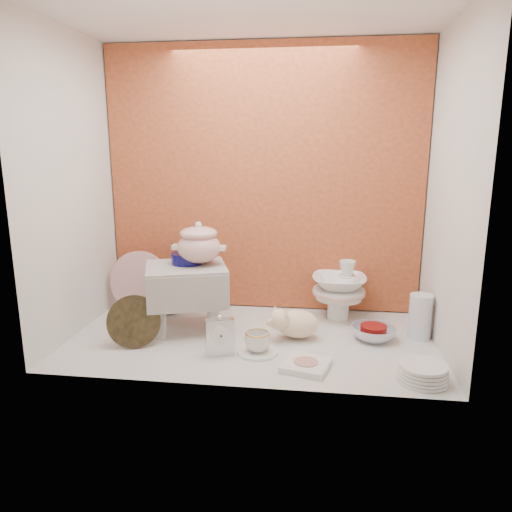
{
  "coord_description": "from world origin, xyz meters",
  "views": [
    {
      "loc": [
        0.32,
        -2.23,
        0.95
      ],
      "look_at": [
        0.02,
        0.02,
        0.42
      ],
      "focal_mm": 33.61,
      "sensor_mm": 36.0,
      "label": 1
    }
  ],
  "objects": [
    {
      "name": "ground",
      "position": [
        0.0,
        0.0,
        0.0
      ],
      "size": [
        1.8,
        1.8,
        0.0
      ],
      "primitive_type": "plane",
      "color": "silver",
      "rests_on": "ground"
    },
    {
      "name": "niche_shell",
      "position": [
        0.0,
        0.18,
        0.93
      ],
      "size": [
        1.86,
        1.03,
        1.53
      ],
      "color": "#CD5833",
      "rests_on": "ground"
    },
    {
      "name": "step_stool",
      "position": [
        -0.35,
        0.08,
        0.17
      ],
      "size": [
        0.49,
        0.45,
        0.34
      ],
      "primitive_type": null,
      "rotation": [
        0.0,
        0.0,
        0.32
      ],
      "color": "silver",
      "rests_on": "ground"
    },
    {
      "name": "soup_tureen",
      "position": [
        -0.29,
        0.12,
        0.46
      ],
      "size": [
        0.3,
        0.3,
        0.23
      ],
      "primitive_type": null,
      "rotation": [
        0.0,
        0.0,
        0.14
      ],
      "color": "white",
      "rests_on": "step_stool"
    },
    {
      "name": "cobalt_bowl",
      "position": [
        -0.36,
        0.13,
        0.37
      ],
      "size": [
        0.18,
        0.18,
        0.06
      ],
      "primitive_type": "cylinder",
      "rotation": [
        0.0,
        0.0,
        0.13
      ],
      "color": "#0C0B52",
      "rests_on": "step_stool"
    },
    {
      "name": "floral_platter",
      "position": [
        -0.69,
        0.3,
        0.18
      ],
      "size": [
        0.36,
        0.08,
        0.36
      ],
      "primitive_type": null,
      "rotation": [
        0.0,
        0.0,
        -0.06
      ],
      "color": "white",
      "rests_on": "ground"
    },
    {
      "name": "blue_white_vase",
      "position": [
        -0.55,
        0.32,
        0.11
      ],
      "size": [
        0.22,
        0.22,
        0.23
      ],
      "primitive_type": "imported",
      "rotation": [
        0.0,
        0.0,
        0.02
      ],
      "color": "silver",
      "rests_on": "ground"
    },
    {
      "name": "lacquer_tray",
      "position": [
        -0.55,
        -0.17,
        0.12
      ],
      "size": [
        0.27,
        0.16,
        0.25
      ],
      "primitive_type": null,
      "rotation": [
        0.0,
        0.0,
        0.3
      ],
      "color": "black",
      "rests_on": "ground"
    },
    {
      "name": "mantel_clock",
      "position": [
        -0.12,
        -0.21,
        0.1
      ],
      "size": [
        0.14,
        0.09,
        0.19
      ],
      "primitive_type": "cube",
      "rotation": [
        0.0,
        0.0,
        0.37
      ],
      "color": "silver",
      "rests_on": "ground"
    },
    {
      "name": "plush_pig",
      "position": [
        0.23,
        0.03,
        0.08
      ],
      "size": [
        0.29,
        0.21,
        0.16
      ],
      "primitive_type": "ellipsoid",
      "rotation": [
        0.0,
        0.0,
        0.12
      ],
      "color": "beige",
      "rests_on": "ground"
    },
    {
      "name": "teacup_saucer",
      "position": [
        0.05,
        -0.18,
        0.01
      ],
      "size": [
        0.22,
        0.22,
        0.01
      ],
      "primitive_type": "cylinder",
      "rotation": [
        0.0,
        0.0,
        -0.2
      ],
      "color": "white",
      "rests_on": "ground"
    },
    {
      "name": "gold_rim_teacup",
      "position": [
        0.05,
        -0.18,
        0.06
      ],
      "size": [
        0.14,
        0.14,
        0.09
      ],
      "primitive_type": "imported",
      "rotation": [
        0.0,
        0.0,
        -0.24
      ],
      "color": "white",
      "rests_on": "teacup_saucer"
    },
    {
      "name": "lattice_dish",
      "position": [
        0.28,
        -0.3,
        0.01
      ],
      "size": [
        0.23,
        0.23,
        0.03
      ],
      "primitive_type": "cube",
      "rotation": [
        0.0,
        0.0,
        -0.26
      ],
      "color": "white",
      "rests_on": "ground"
    },
    {
      "name": "dinner_plate_stack",
      "position": [
        0.76,
        -0.35,
        0.04
      ],
      "size": [
        0.27,
        0.27,
        0.07
      ],
      "primitive_type": "cylinder",
      "rotation": [
        0.0,
        0.0,
        0.32
      ],
      "color": "white",
      "rests_on": "ground"
    },
    {
      "name": "crystal_bowl",
      "position": [
        0.6,
        0.06,
        0.03
      ],
      "size": [
        0.28,
        0.28,
        0.07
      ],
      "primitive_type": "imported",
      "rotation": [
        0.0,
        0.0,
        -0.4
      ],
      "color": "silver",
      "rests_on": "ground"
    },
    {
      "name": "clear_glass_vase",
      "position": [
        0.83,
        0.11,
        0.11
      ],
      "size": [
        0.12,
        0.12,
        0.23
      ],
      "primitive_type": "cylinder",
      "rotation": [
        0.0,
        0.0,
        0.11
      ],
      "color": "silver",
      "rests_on": "ground"
    },
    {
      "name": "porcelain_tower",
      "position": [
        0.44,
        0.34,
        0.17
      ],
      "size": [
        0.38,
        0.38,
        0.34
      ],
      "primitive_type": null,
      "rotation": [
        0.0,
        0.0,
        -0.37
      ],
      "color": "white",
      "rests_on": "ground"
    }
  ]
}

